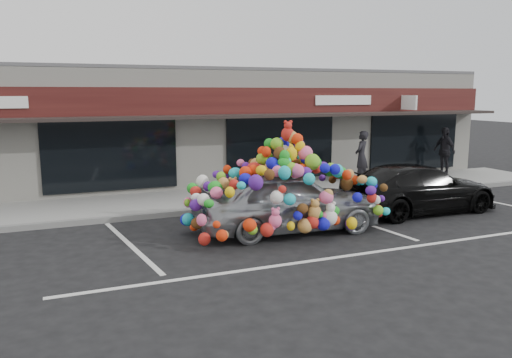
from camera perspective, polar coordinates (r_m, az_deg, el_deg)
name	(u,v)px	position (r m, az deg, el deg)	size (l,w,h in m)	color
ground	(263,233)	(12.42, 0.83, -6.18)	(90.00, 90.00, 0.00)	black
shop_building	(181,125)	(20.03, -8.62, 6.11)	(24.00, 7.20, 4.31)	silver
sidewalk	(215,199)	(16.05, -4.72, -2.25)	(26.00, 3.00, 0.15)	gray
kerb	(230,209)	(14.66, -2.97, -3.39)	(26.00, 0.18, 0.16)	slate
parking_stripe_left	(130,245)	(11.80, -14.16, -7.34)	(0.12, 4.40, 0.01)	silver
parking_stripe_mid	(355,220)	(13.87, 11.26, -4.64)	(0.12, 4.40, 0.01)	silver
parking_stripe_right	(503,204)	(17.38, 26.36, -2.56)	(0.12, 4.40, 0.01)	silver
lane_line	(387,250)	(11.46, 14.77, -7.87)	(14.00, 0.12, 0.01)	silver
toy_car	(287,193)	(12.40, 3.62, -1.61)	(3.32, 5.02, 2.86)	#A3AAAD
black_sedan	(418,188)	(15.16, 18.05, -1.01)	(4.83, 1.97, 1.40)	black
pedestrian_a	(361,156)	(18.94, 11.96, 2.56)	(0.69, 0.45, 1.89)	#222227
pedestrian_c	(444,151)	(21.51, 20.70, 3.01)	(0.47, 1.12, 1.91)	#26242A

